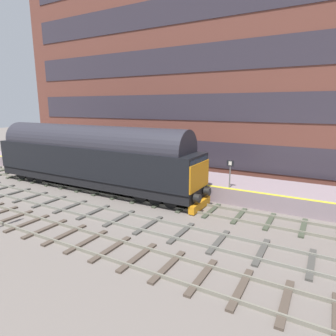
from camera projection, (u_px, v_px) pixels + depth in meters
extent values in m
plane|color=slate|center=(142.00, 198.00, 19.13)|extent=(140.00, 140.00, 0.00)
cube|color=gray|center=(136.00, 200.00, 18.51)|extent=(0.07, 60.00, 0.15)
cube|color=gray|center=(148.00, 195.00, 19.73)|extent=(0.07, 60.00, 0.15)
cube|color=#404636|center=(303.00, 228.00, 14.45)|extent=(2.50, 0.26, 0.09)
cube|color=#404636|center=(270.00, 221.00, 15.23)|extent=(2.50, 0.26, 0.09)
cube|color=#404636|center=(239.00, 216.00, 16.01)|extent=(2.50, 0.26, 0.09)
cube|color=#404636|center=(212.00, 211.00, 16.79)|extent=(2.50, 0.26, 0.09)
cube|color=#404636|center=(186.00, 206.00, 17.57)|extent=(2.50, 0.26, 0.09)
cube|color=#404636|center=(163.00, 202.00, 18.34)|extent=(2.50, 0.26, 0.09)
cube|color=#404636|center=(142.00, 198.00, 19.12)|extent=(2.50, 0.26, 0.09)
cube|color=#404636|center=(123.00, 194.00, 19.90)|extent=(2.50, 0.26, 0.09)
cube|color=#404636|center=(105.00, 191.00, 20.68)|extent=(2.50, 0.26, 0.09)
cube|color=#404636|center=(88.00, 188.00, 21.46)|extent=(2.50, 0.26, 0.09)
cube|color=#404636|center=(73.00, 185.00, 22.24)|extent=(2.50, 0.26, 0.09)
cube|color=#404636|center=(58.00, 182.00, 23.02)|extent=(2.50, 0.26, 0.09)
cube|color=#404636|center=(45.00, 180.00, 23.80)|extent=(2.50, 0.26, 0.09)
cube|color=#404636|center=(32.00, 177.00, 24.58)|extent=(2.50, 0.26, 0.09)
cube|color=#404636|center=(20.00, 175.00, 25.36)|extent=(2.50, 0.26, 0.09)
cube|color=#404636|center=(9.00, 173.00, 26.14)|extent=(2.50, 0.26, 0.09)
cube|color=gray|center=(97.00, 219.00, 15.49)|extent=(0.07, 60.00, 0.15)
cube|color=gray|center=(115.00, 211.00, 16.71)|extent=(0.07, 60.00, 0.15)
cube|color=#474540|center=(311.00, 264.00, 11.15)|extent=(2.50, 0.26, 0.09)
cube|color=#474540|center=(261.00, 252.00, 12.05)|extent=(2.50, 0.26, 0.09)
cube|color=#474540|center=(219.00, 242.00, 12.95)|extent=(2.50, 0.26, 0.09)
cube|color=#474540|center=(181.00, 233.00, 13.85)|extent=(2.50, 0.26, 0.09)
cube|color=#474540|center=(149.00, 225.00, 14.75)|extent=(2.50, 0.26, 0.09)
cube|color=#474540|center=(120.00, 218.00, 15.65)|extent=(2.50, 0.26, 0.09)
cube|color=#474540|center=(94.00, 212.00, 16.55)|extent=(2.50, 0.26, 0.09)
cube|color=#474540|center=(71.00, 207.00, 17.46)|extent=(2.50, 0.26, 0.09)
cube|color=#474540|center=(50.00, 202.00, 18.36)|extent=(2.50, 0.26, 0.09)
cube|color=#474540|center=(31.00, 197.00, 19.26)|extent=(2.50, 0.26, 0.09)
cube|color=#474540|center=(14.00, 193.00, 20.16)|extent=(2.50, 0.26, 0.09)
cube|color=gray|center=(52.00, 240.00, 13.03)|extent=(0.07, 60.00, 0.15)
cube|color=gray|center=(77.00, 229.00, 14.25)|extent=(0.07, 60.00, 0.15)
cube|color=#4E4237|center=(285.00, 302.00, 8.95)|extent=(2.50, 0.26, 0.09)
cube|color=#4E4237|center=(241.00, 289.00, 9.62)|extent=(2.50, 0.26, 0.09)
cube|color=#4E4237|center=(202.00, 277.00, 10.29)|extent=(2.50, 0.26, 0.09)
cube|color=#4E4237|center=(168.00, 266.00, 10.96)|extent=(2.50, 0.26, 0.09)
cube|color=#4E4237|center=(138.00, 257.00, 11.63)|extent=(2.50, 0.26, 0.09)
cube|color=#4E4237|center=(111.00, 249.00, 12.30)|extent=(2.50, 0.26, 0.09)
cube|color=#4E4237|center=(87.00, 241.00, 12.97)|extent=(2.50, 0.26, 0.09)
cube|color=#4E4237|center=(65.00, 235.00, 13.65)|extent=(2.50, 0.26, 0.09)
cube|color=#4E4237|center=(45.00, 229.00, 14.32)|extent=(2.50, 0.26, 0.09)
cube|color=#4E4237|center=(28.00, 223.00, 14.99)|extent=(2.50, 0.26, 0.09)
cube|color=#4E4237|center=(11.00, 218.00, 15.66)|extent=(2.50, 0.26, 0.09)
cube|color=gray|center=(169.00, 179.00, 22.09)|extent=(4.00, 44.00, 1.00)
cube|color=yellow|center=(156.00, 178.00, 20.41)|extent=(0.30, 44.00, 0.01)
cube|color=brown|center=(225.00, 64.00, 24.51)|extent=(5.36, 42.19, 19.00)
cube|color=#342E39|center=(211.00, 154.00, 23.77)|extent=(0.06, 38.82, 2.13)
cube|color=#342E39|center=(212.00, 107.00, 22.96)|extent=(0.06, 38.82, 2.13)
cube|color=#342E39|center=(214.00, 57.00, 22.16)|extent=(0.06, 38.82, 2.13)
cube|color=#342E39|center=(216.00, 2.00, 21.36)|extent=(0.06, 38.82, 2.13)
cube|color=black|center=(91.00, 178.00, 21.13)|extent=(2.56, 17.06, 0.60)
cube|color=black|center=(90.00, 160.00, 20.85)|extent=(2.70, 17.06, 2.10)
cylinder|color=#2C2B34|center=(89.00, 143.00, 20.59)|extent=(2.56, 15.70, 2.57)
cube|color=orange|center=(199.00, 176.00, 16.76)|extent=(2.65, 0.08, 1.58)
cube|color=#232D3D|center=(199.00, 164.00, 16.61)|extent=(2.38, 0.04, 0.64)
cube|color=#232D3D|center=(103.00, 153.00, 21.95)|extent=(0.04, 11.94, 0.44)
cylinder|color=black|center=(197.00, 198.00, 16.25)|extent=(0.48, 0.35, 0.48)
cylinder|color=black|center=(207.00, 191.00, 17.53)|extent=(0.48, 0.35, 0.48)
cube|color=orange|center=(200.00, 205.00, 17.10)|extent=(2.43, 0.36, 0.47)
cylinder|color=black|center=(177.00, 197.00, 17.80)|extent=(1.64, 1.04, 1.04)
cylinder|color=black|center=(161.00, 194.00, 18.32)|extent=(1.64, 1.04, 1.04)
cylinder|color=black|center=(147.00, 192.00, 18.85)|extent=(1.64, 1.04, 1.04)
cylinder|color=black|center=(47.00, 175.00, 23.54)|extent=(1.64, 1.04, 1.04)
cylinder|color=black|center=(38.00, 173.00, 24.07)|extent=(1.64, 1.04, 1.04)
cylinder|color=black|center=(30.00, 172.00, 24.59)|extent=(1.64, 1.04, 1.04)
cylinder|color=slate|center=(230.00, 174.00, 17.90)|extent=(0.08, 0.08, 1.73)
cube|color=black|center=(230.00, 163.00, 17.73)|extent=(0.05, 0.44, 0.36)
cube|color=white|center=(230.00, 163.00, 17.70)|extent=(0.01, 0.20, 0.24)
cylinder|color=#2B343D|center=(109.00, 159.00, 25.30)|extent=(0.13, 0.13, 0.84)
cylinder|color=#2B343D|center=(108.00, 159.00, 25.43)|extent=(0.13, 0.13, 0.84)
cylinder|color=#1D2B29|center=(108.00, 151.00, 25.22)|extent=(0.40, 0.40, 0.56)
sphere|color=tan|center=(108.00, 147.00, 25.13)|extent=(0.22, 0.22, 0.22)
cylinder|color=#1D2B29|center=(110.00, 151.00, 25.08)|extent=(0.09, 0.09, 0.52)
cylinder|color=#1D2B29|center=(107.00, 151.00, 25.35)|extent=(0.09, 0.09, 0.52)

